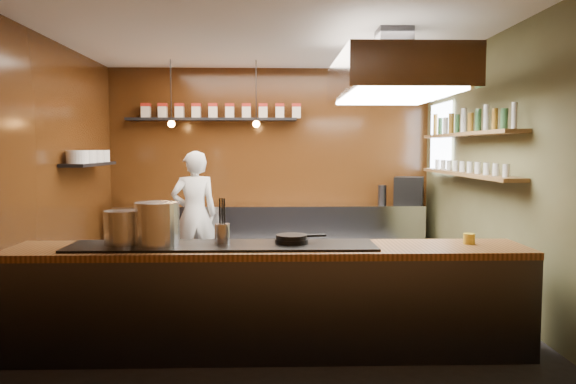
{
  "coord_description": "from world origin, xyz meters",
  "views": [
    {
      "loc": [
        0.02,
        -6.33,
        1.75
      ],
      "look_at": [
        0.21,
        0.4,
        1.23
      ],
      "focal_mm": 35.0,
      "sensor_mm": 36.0,
      "label": 1
    }
  ],
  "objects_px": {
    "extractor_hood": "(393,77)",
    "stockpot_large": "(157,224)",
    "chef": "(194,214)",
    "stockpot_small": "(123,227)",
    "espresso_machine": "(409,191)"
  },
  "relations": [
    {
      "from": "extractor_hood",
      "to": "stockpot_large",
      "type": "distance_m",
      "value": 2.9
    },
    {
      "from": "chef",
      "to": "extractor_hood",
      "type": "bearing_deg",
      "value": 126.06
    },
    {
      "from": "chef",
      "to": "stockpot_large",
      "type": "bearing_deg",
      "value": 73.59
    },
    {
      "from": "stockpot_small",
      "to": "chef",
      "type": "xyz_separation_m",
      "value": [
        0.21,
        2.85,
        -0.22
      ]
    },
    {
      "from": "extractor_hood",
      "to": "stockpot_large",
      "type": "bearing_deg",
      "value": -151.71
    },
    {
      "from": "espresso_machine",
      "to": "chef",
      "type": "xyz_separation_m",
      "value": [
        -3.14,
        -0.82,
        -0.25
      ]
    },
    {
      "from": "stockpot_small",
      "to": "espresso_machine",
      "type": "bearing_deg",
      "value": 47.63
    },
    {
      "from": "extractor_hood",
      "to": "chef",
      "type": "xyz_separation_m",
      "value": [
        -2.34,
        1.68,
        -1.65
      ]
    },
    {
      "from": "stockpot_large",
      "to": "stockpot_small",
      "type": "relative_size",
      "value": 1.21
    },
    {
      "from": "stockpot_large",
      "to": "extractor_hood",
      "type": "bearing_deg",
      "value": 28.29
    },
    {
      "from": "extractor_hood",
      "to": "stockpot_small",
      "type": "bearing_deg",
      "value": -155.35
    },
    {
      "from": "stockpot_large",
      "to": "stockpot_small",
      "type": "height_order",
      "value": "stockpot_large"
    },
    {
      "from": "extractor_hood",
      "to": "stockpot_small",
      "type": "distance_m",
      "value": 3.14
    },
    {
      "from": "extractor_hood",
      "to": "stockpot_large",
      "type": "relative_size",
      "value": 5.37
    },
    {
      "from": "stockpot_small",
      "to": "espresso_machine",
      "type": "height_order",
      "value": "espresso_machine"
    }
  ]
}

